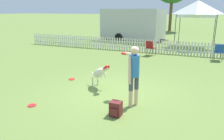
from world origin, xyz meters
TOP-DOWN VIEW (x-y plane):
  - ground_plane at (0.00, 0.00)m, footprint 240.00×240.00m
  - handler_person at (0.69, -0.58)m, footprint 0.78×1.00m
  - leaping_dog at (-0.77, 0.30)m, footprint 1.01×0.70m
  - frisbee_near_handler at (-1.87, -1.73)m, footprint 0.23×0.23m
  - frisbee_near_dog at (-2.18, 0.72)m, footprint 0.23×0.23m
  - backpack_on_grass at (0.49, -1.36)m, footprint 0.28×0.28m
  - picket_fence at (0.00, 7.26)m, footprint 19.75×0.04m
  - folding_chair_blue_left at (3.08, 6.43)m, footprint 0.54×0.56m
  - folding_chair_center at (-0.49, 6.34)m, footprint 0.57×0.59m
  - canopy_tent_main at (1.68, 10.57)m, footprint 2.52×2.52m
  - equipment_trailer at (-3.48, 12.11)m, footprint 6.07×3.10m

SIDE VIEW (x-z plane):
  - ground_plane at x=0.00m, z-range 0.00..0.00m
  - frisbee_near_handler at x=-1.87m, z-range 0.00..0.02m
  - frisbee_near_dog at x=-2.18m, z-range 0.00..0.02m
  - backpack_on_grass at x=0.49m, z-range 0.00..0.38m
  - picket_fence at x=0.00m, z-range 0.00..0.81m
  - folding_chair_center at x=-0.49m, z-range 0.09..0.95m
  - folding_chair_blue_left at x=3.08m, z-range 0.09..0.98m
  - leaping_dog at x=-0.77m, z-range 0.09..0.99m
  - handler_person at x=0.69m, z-range 0.21..1.88m
  - equipment_trailer at x=-3.48m, z-range 0.07..2.72m
  - canopy_tent_main at x=1.68m, z-range 1.04..4.23m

